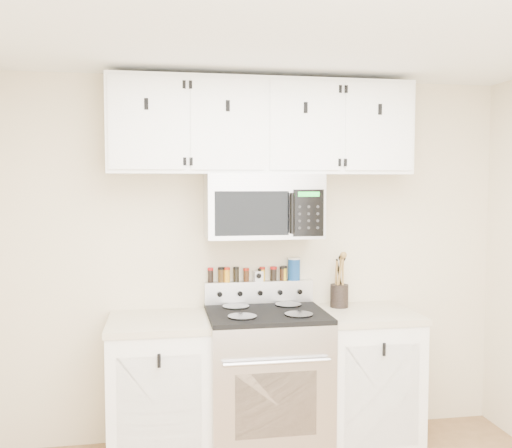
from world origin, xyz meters
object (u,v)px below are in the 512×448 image
Objects in this scene: salt_canister at (294,269)px; microwave at (263,206)px; range at (266,381)px; utensil_crock at (339,294)px.

microwave is at bearing -148.18° from salt_canister.
range is 1.15m from microwave.
salt_canister is at bearing 48.35° from range.
range is 1.45× the size of microwave.
utensil_crock is 2.33× the size of salt_canister.
utensil_crock is at bearing -20.60° from salt_canister.
microwave is 2.06× the size of utensil_crock.
microwave is (0.00, 0.13, 1.14)m from range.
microwave reaches higher than range.
utensil_crock is at bearing 4.58° from microwave.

